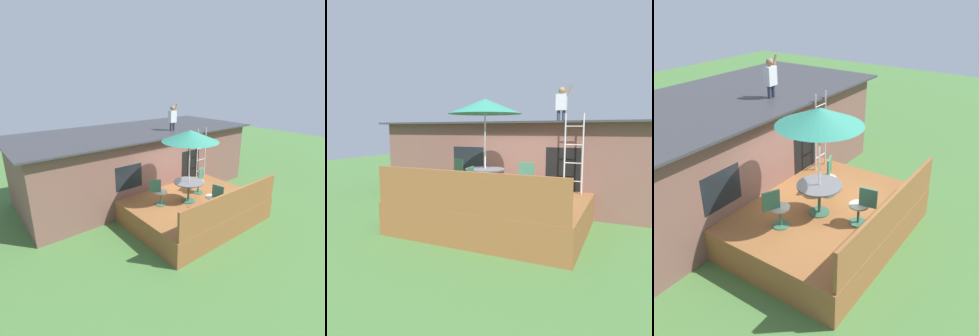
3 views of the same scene
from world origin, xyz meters
TOP-DOWN VIEW (x-y plane):
  - ground_plane at (0.00, 0.00)m, footprint 40.00×40.00m
  - house at (0.00, 3.60)m, footprint 10.50×4.50m
  - deck at (0.00, 0.00)m, footprint 4.62×3.54m
  - deck_railing at (0.00, -1.72)m, footprint 4.52×0.08m
  - patio_table at (-0.28, -0.05)m, footprint 1.04×1.04m
  - patio_umbrella at (-0.28, -0.05)m, footprint 1.90×1.90m
  - step_ladder at (1.75, 1.30)m, footprint 0.52×0.04m
  - person_figure at (1.14, 2.50)m, footprint 0.47×0.20m
  - patio_chair_left at (-1.25, 0.39)m, footprint 0.59×0.44m
  - patio_chair_right at (0.61, 0.29)m, footprint 0.60×0.44m
  - patio_chair_near at (-0.12, -1.06)m, footprint 0.44×0.62m

SIDE VIEW (x-z plane):
  - ground_plane at x=0.00m, z-range 0.00..0.00m
  - deck at x=0.00m, z-range 0.00..0.80m
  - deck_railing at x=0.00m, z-range 0.80..1.70m
  - patio_chair_left at x=-1.25m, z-range 0.80..1.72m
  - patio_chair_right at x=0.61m, z-range 0.80..1.72m
  - patio_chair_near at x=-0.12m, z-range 0.80..1.72m
  - patio_table at x=-0.28m, z-range 1.01..1.76m
  - house at x=0.00m, z-range 0.01..2.82m
  - step_ladder at x=1.75m, z-range 0.80..3.00m
  - patio_umbrella at x=-0.28m, z-range 1.88..4.42m
  - person_figure at x=1.14m, z-range 2.86..3.98m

